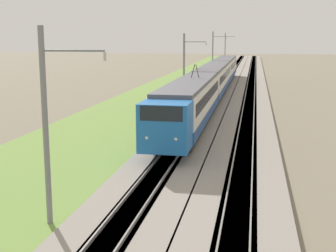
{
  "coord_description": "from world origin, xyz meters",
  "views": [
    {
      "loc": [
        -7.45,
        -4.82,
        7.27
      ],
      "look_at": [
        18.51,
        0.0,
        2.22
      ],
      "focal_mm": 50.0,
      "sensor_mm": 36.0,
      "label": 1
    }
  ],
  "objects_px": {
    "catenary_mast_mid": "(185,68)",
    "catenary_mast_far": "(213,54)",
    "catenary_mast_distant": "(225,49)",
    "passenger_train": "(214,79)",
    "catenary_mast_near": "(47,126)"
  },
  "relations": [
    {
      "from": "catenary_mast_near",
      "to": "catenary_mast_mid",
      "type": "xyz_separation_m",
      "value": [
        34.8,
        -0.0,
        -0.02
      ]
    },
    {
      "from": "catenary_mast_mid",
      "to": "catenary_mast_far",
      "type": "distance_m",
      "value": 34.8
    },
    {
      "from": "passenger_train",
      "to": "catenary_mast_distant",
      "type": "height_order",
      "value": "catenary_mast_distant"
    },
    {
      "from": "passenger_train",
      "to": "catenary_mast_mid",
      "type": "distance_m",
      "value": 5.71
    },
    {
      "from": "passenger_train",
      "to": "catenary_mast_far",
      "type": "xyz_separation_m",
      "value": [
        30.08,
        2.79,
        1.88
      ]
    },
    {
      "from": "catenary_mast_near",
      "to": "catenary_mast_distant",
      "type": "distance_m",
      "value": 104.41
    },
    {
      "from": "catenary_mast_near",
      "to": "catenary_mast_far",
      "type": "distance_m",
      "value": 69.61
    },
    {
      "from": "passenger_train",
      "to": "catenary_mast_far",
      "type": "distance_m",
      "value": 30.27
    },
    {
      "from": "catenary_mast_near",
      "to": "catenary_mast_mid",
      "type": "height_order",
      "value": "catenary_mast_near"
    },
    {
      "from": "passenger_train",
      "to": "catenary_mast_mid",
      "type": "height_order",
      "value": "catenary_mast_mid"
    },
    {
      "from": "passenger_train",
      "to": "catenary_mast_near",
      "type": "bearing_deg",
      "value": -4.03
    },
    {
      "from": "catenary_mast_far",
      "to": "catenary_mast_distant",
      "type": "distance_m",
      "value": 34.8
    },
    {
      "from": "catenary_mast_mid",
      "to": "passenger_train",
      "type": "bearing_deg",
      "value": -30.55
    },
    {
      "from": "passenger_train",
      "to": "catenary_mast_distant",
      "type": "bearing_deg",
      "value": -177.54
    },
    {
      "from": "catenary_mast_near",
      "to": "catenary_mast_mid",
      "type": "bearing_deg",
      "value": -0.0
    }
  ]
}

